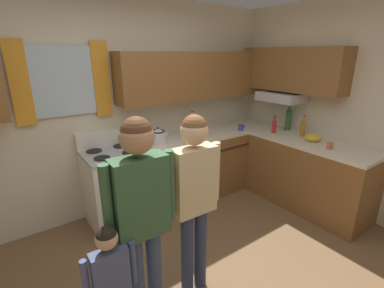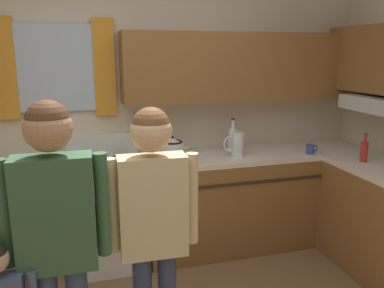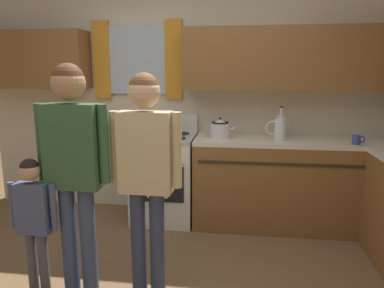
% 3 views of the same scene
% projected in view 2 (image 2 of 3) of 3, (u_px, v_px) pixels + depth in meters
% --- Properties ---
extents(back_wall_unit, '(4.60, 0.42, 2.60)m').
position_uv_depth(back_wall_unit, '(129.00, 94.00, 3.47)').
color(back_wall_unit, beige).
rests_on(back_wall_unit, ground).
extents(kitchen_counter_run, '(2.17, 2.18, 0.90)m').
position_uv_depth(kitchen_counter_run, '(314.00, 211.00, 3.41)').
color(kitchen_counter_run, brown).
rests_on(kitchen_counter_run, ground).
extents(stove_oven, '(0.63, 0.67, 1.10)m').
position_uv_depth(stove_oven, '(107.00, 211.00, 3.37)').
color(stove_oven, silver).
rests_on(stove_oven, ground).
extents(bottle_sauce_red, '(0.06, 0.06, 0.25)m').
position_uv_depth(bottle_sauce_red, '(364.00, 151.00, 3.30)').
color(bottle_sauce_red, red).
rests_on(bottle_sauce_red, kitchen_counter_run).
extents(bottle_milk_white, '(0.08, 0.08, 0.31)m').
position_uv_depth(bottle_milk_white, '(233.00, 139.00, 3.63)').
color(bottle_milk_white, white).
rests_on(bottle_milk_white, kitchen_counter_run).
extents(mug_cobalt_blue, '(0.11, 0.07, 0.08)m').
position_uv_depth(mug_cobalt_blue, '(310.00, 149.00, 3.56)').
color(mug_cobalt_blue, '#2D479E').
rests_on(mug_cobalt_blue, kitchen_counter_run).
extents(stovetop_kettle, '(0.27, 0.20, 0.21)m').
position_uv_depth(stovetop_kettle, '(173.00, 149.00, 3.37)').
color(stovetop_kettle, silver).
rests_on(stovetop_kettle, kitchen_counter_run).
extents(water_pitcher, '(0.19, 0.11, 0.22)m').
position_uv_depth(water_pitcher, '(237.00, 144.00, 3.46)').
color(water_pitcher, silver).
rests_on(water_pitcher, kitchen_counter_run).
extents(adult_holding_child, '(0.50, 0.22, 1.61)m').
position_uv_depth(adult_holding_child, '(56.00, 225.00, 1.84)').
color(adult_holding_child, '#38476B').
rests_on(adult_holding_child, ground).
extents(adult_in_plaid, '(0.48, 0.21, 1.55)m').
position_uv_depth(adult_in_plaid, '(153.00, 216.00, 2.03)').
color(adult_in_plaid, '#2D3856').
rests_on(adult_in_plaid, ground).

